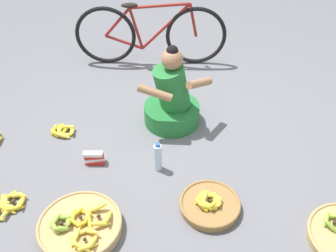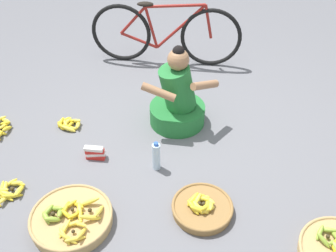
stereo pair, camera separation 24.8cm
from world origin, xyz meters
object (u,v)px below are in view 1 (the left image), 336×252
water_bottle (158,157)px  bicycle_leaning (150,35)px  banana_basket_front_center (80,226)px  loose_bananas_back_right (8,205)px  banana_basket_near_bicycle (210,204)px  packet_carton_stack (94,158)px  loose_bananas_mid_right (63,131)px  vendor_woman_front (172,99)px

water_bottle → bicycle_leaning: bearing=90.1°
banana_basket_front_center → loose_bananas_back_right: size_ratio=2.08×
banana_basket_near_bicycle → packet_carton_stack: (-0.89, 0.54, 0.01)m
packet_carton_stack → bicycle_leaning: bearing=72.3°
loose_bananas_mid_right → packet_carton_stack: 0.53m
banana_basket_near_bicycle → loose_bananas_back_right: bearing=175.9°
vendor_woman_front → water_bottle: bearing=-104.5°
bicycle_leaning → loose_bananas_back_right: bicycle_leaning is taller
banana_basket_near_bicycle → packet_carton_stack: bearing=148.9°
banana_basket_front_center → loose_bananas_back_right: banana_basket_front_center is taller
vendor_woman_front → bicycle_leaning: bearing=98.2°
water_bottle → vendor_woman_front: bearing=75.5°
vendor_woman_front → banana_basket_near_bicycle: vendor_woman_front is taller
bicycle_leaning → packet_carton_stack: 1.76m
bicycle_leaning → water_bottle: 1.76m
loose_bananas_back_right → banana_basket_front_center: bearing=-23.8°
banana_basket_near_bicycle → loose_bananas_back_right: (-1.50, 0.11, -0.02)m
loose_bananas_back_right → water_bottle: size_ratio=1.03×
banana_basket_near_bicycle → loose_bananas_mid_right: banana_basket_near_bicycle is taller
loose_bananas_mid_right → vendor_woman_front: bearing=6.3°
banana_basket_front_center → water_bottle: bearing=45.5°
banana_basket_near_bicycle → loose_bananas_mid_right: (-1.22, 0.95, -0.02)m
loose_bananas_back_right → banana_basket_near_bicycle: bearing=-4.1°
bicycle_leaning → banana_basket_front_center: bicycle_leaning is taller
loose_bananas_back_right → loose_bananas_mid_right: (0.28, 0.84, -0.00)m
vendor_woman_front → water_bottle: vendor_woman_front is taller
banana_basket_near_bicycle → water_bottle: bearing=129.6°
loose_bananas_back_right → loose_bananas_mid_right: size_ratio=1.19×
loose_bananas_back_right → packet_carton_stack: (0.61, 0.43, 0.03)m
banana_basket_near_bicycle → banana_basket_front_center: banana_basket_front_center is taller
vendor_woman_front → banana_basket_near_bicycle: size_ratio=1.75×
banana_basket_near_bicycle → packet_carton_stack: size_ratio=2.60×
water_bottle → packet_carton_stack: 0.54m
bicycle_leaning → loose_bananas_mid_right: bearing=-124.6°
bicycle_leaning → loose_bananas_mid_right: 1.54m
vendor_woman_front → packet_carton_stack: size_ratio=4.54×
banana_basket_front_center → loose_bananas_mid_right: bearing=104.6°
bicycle_leaning → banana_basket_near_bicycle: size_ratio=3.72×
loose_bananas_back_right → water_bottle: 1.19m
banana_basket_front_center → packet_carton_stack: (0.04, 0.68, 0.01)m
vendor_woman_front → banana_basket_front_center: (-0.73, -1.20, -0.20)m
packet_carton_stack → banana_basket_near_bicycle: bearing=-31.1°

